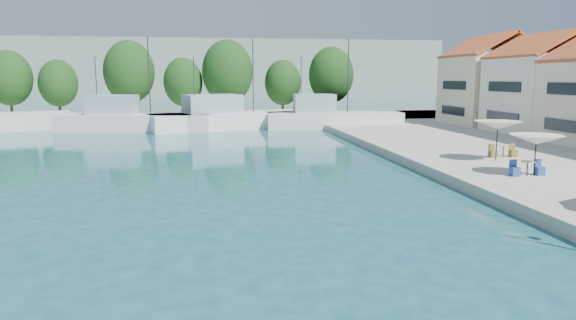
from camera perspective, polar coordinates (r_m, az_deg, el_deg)
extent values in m
cube|color=#A49F94|center=(68.23, -10.18, 4.55)|extent=(90.00, 16.00, 0.60)
cube|color=gray|center=(162.75, -17.40, 9.60)|extent=(180.00, 40.00, 16.00)
cube|color=gray|center=(186.85, 5.64, 9.25)|extent=(140.00, 40.00, 12.00)
cube|color=white|center=(52.67, 26.60, 6.54)|extent=(8.00, 8.50, 7.00)
pyramid|color=#C7652C|center=(52.78, 27.02, 12.29)|extent=(8.40, 8.80, 1.80)
cube|color=beige|center=(60.23, 21.66, 7.31)|extent=(8.60, 8.50, 7.50)
pyramid|color=#C7652C|center=(60.37, 21.98, 12.58)|extent=(9.00, 8.80, 1.80)
cube|color=silver|center=(56.68, -16.53, 3.80)|extent=(16.45, 6.90, 2.20)
cube|color=#8EA3AF|center=(57.32, -18.92, 5.85)|extent=(5.28, 3.99, 2.00)
cylinder|color=#2D2D2D|center=(56.00, -15.19, 9.03)|extent=(0.12, 0.12, 8.00)
cylinder|color=#2D2D2D|center=(57.82, -20.52, 7.77)|extent=(0.10, 0.10, 6.00)
cube|color=white|center=(57.53, -5.63, 4.21)|extent=(19.97, 10.75, 2.20)
cube|color=#8EA3AF|center=(56.41, -8.43, 6.20)|extent=(6.72, 5.47, 2.00)
cylinder|color=#2D2D2D|center=(58.05, -3.90, 9.32)|extent=(0.12, 0.12, 8.00)
cylinder|color=#2D2D2D|center=(55.77, -10.39, 8.17)|extent=(0.10, 0.10, 6.00)
cube|color=silver|center=(57.52, 5.14, 4.22)|extent=(15.10, 4.85, 2.20)
cube|color=#8EA3AF|center=(57.03, 2.95, 6.31)|extent=(4.65, 3.27, 2.00)
cylinder|color=#2D2D2D|center=(57.59, 6.69, 9.28)|extent=(0.12, 0.12, 8.00)
cylinder|color=#2D2D2D|center=(56.78, 1.47, 8.33)|extent=(0.10, 0.10, 6.00)
cylinder|color=#3F2B19|center=(77.26, -28.40, 5.76)|extent=(0.36, 0.36, 3.80)
ellipsoid|color=#103311|center=(77.20, -28.58, 8.00)|extent=(5.78, 5.78, 7.22)
cylinder|color=#3F2B19|center=(75.01, -24.04, 5.79)|extent=(0.36, 0.36, 3.27)
ellipsoid|color=#103311|center=(74.94, -24.17, 7.78)|extent=(4.97, 4.97, 6.21)
cylinder|color=#3F2B19|center=(73.04, -17.11, 6.56)|extent=(0.36, 0.36, 4.42)
ellipsoid|color=#103311|center=(72.99, -17.24, 9.33)|extent=(6.72, 6.72, 8.40)
cylinder|color=#3F2B19|center=(70.45, -11.51, 6.28)|extent=(0.36, 0.36, 3.39)
ellipsoid|color=#103311|center=(70.37, -11.58, 8.48)|extent=(5.15, 5.15, 6.44)
cylinder|color=#3F2B19|center=(69.88, -6.68, 6.81)|extent=(0.36, 0.36, 4.44)
ellipsoid|color=#103311|center=(69.83, -6.74, 9.72)|extent=(6.75, 6.75, 8.44)
cylinder|color=#3F2B19|center=(72.08, -0.59, 6.49)|extent=(0.36, 0.36, 3.31)
ellipsoid|color=#103311|center=(72.01, -0.59, 8.59)|extent=(5.03, 5.03, 6.28)
cylinder|color=#3F2B19|center=(73.03, 4.77, 6.81)|extent=(0.36, 0.36, 4.12)
ellipsoid|color=#103311|center=(72.97, 4.81, 9.40)|extent=(6.27, 6.27, 7.83)
cylinder|color=black|center=(29.41, 25.77, 0.49)|extent=(0.06, 0.06, 2.13)
cone|color=silver|center=(29.32, 25.88, 2.06)|extent=(2.76, 2.76, 0.50)
cylinder|color=black|center=(33.70, 22.19, 1.97)|extent=(0.06, 0.06, 2.43)
cone|color=beige|center=(33.60, 22.29, 3.60)|extent=(2.92, 2.92, 0.50)
cylinder|color=black|center=(29.26, 25.05, -0.88)|extent=(0.06, 0.06, 0.74)
cylinder|color=#BCB18A|center=(29.21, 25.10, -0.17)|extent=(0.70, 0.70, 0.04)
cube|color=#244592|center=(29.68, 26.15, -1.10)|extent=(0.42, 0.42, 0.46)
cube|color=#244592|center=(28.90, 23.87, -1.20)|extent=(0.42, 0.42, 0.46)
cylinder|color=black|center=(35.50, 22.79, 0.90)|extent=(0.06, 0.06, 0.74)
cylinder|color=#BCB18A|center=(35.45, 22.83, 1.49)|extent=(0.70, 0.70, 0.04)
cube|color=brown|center=(35.88, 23.73, 0.69)|extent=(0.42, 0.42, 0.46)
cube|color=brown|center=(35.15, 21.81, 0.65)|extent=(0.42, 0.42, 0.46)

